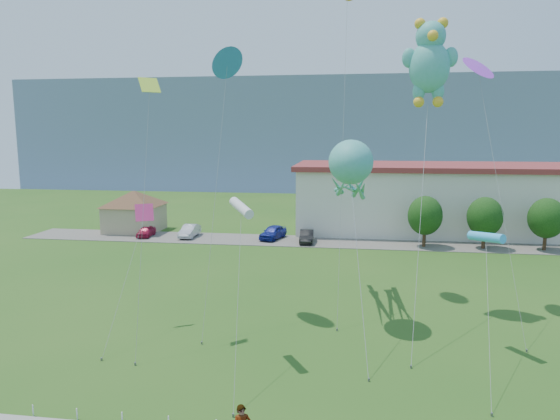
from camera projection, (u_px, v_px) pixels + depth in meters
The scene contains 20 objects.
ground at pixel (294, 419), 20.93m from camera, with size 160.00×160.00×0.00m, color #265317.
parking_strip at pixel (329, 242), 55.19m from camera, with size 70.00×6.00×0.06m, color #59544C.
hill_ridge at pixel (343, 132), 136.51m from camera, with size 160.00×50.00×25.00m, color slate.
pavilion at pixel (134, 207), 60.99m from camera, with size 9.20×9.20×5.00m.
warehouse at pixel (551, 199), 59.78m from camera, with size 61.00×15.00×8.20m.
tree_near at pixel (425, 216), 52.32m from camera, with size 3.60×3.60×5.47m.
tree_mid at pixel (485, 217), 51.49m from camera, with size 3.60×3.60×5.47m.
tree_far at pixel (547, 218), 50.65m from camera, with size 3.60×3.60×5.47m.
parked_car_red at pixel (146, 231), 57.97m from camera, with size 1.45×3.60×1.23m, color #A81437.
parked_car_silver at pixel (190, 231), 57.71m from camera, with size 1.49×4.26×1.40m, color #ABABB2.
parked_car_blue at pixel (273, 232), 56.61m from camera, with size 1.81×4.50×1.53m, color navy.
parked_car_black at pixel (307, 236), 54.79m from camera, with size 1.43×4.10×1.35m, color black.
octopus_kite at pixel (351, 174), 31.80m from camera, with size 2.71×15.04×11.53m.
teddy_bear_kite at pixel (430, 60), 32.36m from camera, with size 3.54×11.01×19.25m.
small_kite_white at pixel (241, 209), 25.67m from camera, with size 1.15×7.03×8.53m.
small_kite_blue at pixel (227, 69), 31.63m from camera, with size 1.80×6.64×17.00m.
small_kite_yellow at pixel (148, 118), 27.94m from camera, with size 1.29×5.36×15.04m.
small_kite_purple at pixel (479, 73), 33.17m from camera, with size 2.42×9.10×16.95m.
small_kite_cyan at pixel (486, 238), 26.81m from camera, with size 1.47×8.16×6.79m.
small_kite_pink at pixel (141, 225), 30.46m from camera, with size 1.29×6.47×7.47m.
Camera 1 is at (2.13, -19.26, 11.84)m, focal length 32.00 mm.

